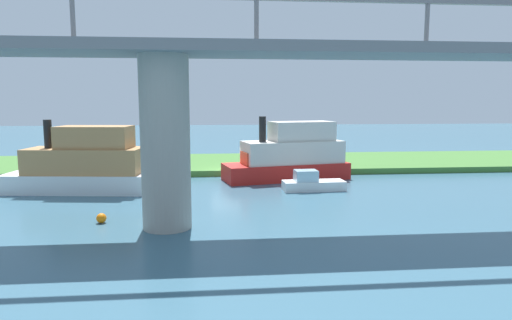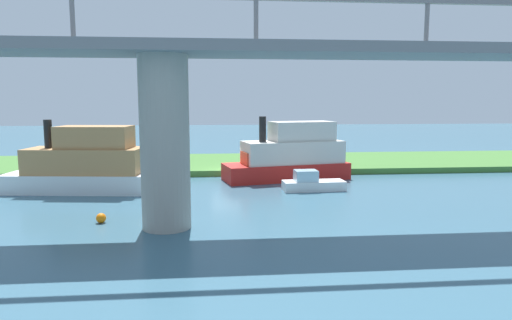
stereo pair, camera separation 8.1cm
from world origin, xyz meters
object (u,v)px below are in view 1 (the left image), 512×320
(motorboat_white, at_px, (290,156))
(riverboat_paddlewheel, at_px, (312,183))
(mooring_post, at_px, (131,163))
(marker_buoy, at_px, (101,218))
(pontoon_yellow, at_px, (83,165))
(person_on_bank, at_px, (155,160))
(bridge_pylon, at_px, (165,143))

(motorboat_white, height_order, riverboat_paddlewheel, motorboat_white)
(mooring_post, height_order, marker_buoy, mooring_post)
(riverboat_paddlewheel, bearing_deg, mooring_post, -29.87)
(pontoon_yellow, bearing_deg, motorboat_white, -166.84)
(pontoon_yellow, relative_size, riverboat_paddlewheel, 2.29)
(mooring_post, relative_size, pontoon_yellow, 0.10)
(mooring_post, bearing_deg, marker_buoy, 94.23)
(person_on_bank, height_order, pontoon_yellow, pontoon_yellow)
(person_on_bank, distance_m, marker_buoy, 15.25)
(motorboat_white, bearing_deg, marker_buoy, 45.44)
(marker_buoy, bearing_deg, pontoon_yellow, -69.36)
(motorboat_white, bearing_deg, riverboat_paddlewheel, 99.10)
(person_on_bank, relative_size, riverboat_paddlewheel, 0.32)
(mooring_post, relative_size, motorboat_white, 0.10)
(bridge_pylon, bearing_deg, riverboat_paddlewheel, -136.88)
(bridge_pylon, height_order, mooring_post, bridge_pylon)
(person_on_bank, xyz_separation_m, marker_buoy, (0.79, 15.19, -0.95))
(motorboat_white, distance_m, pontoon_yellow, 15.24)
(marker_buoy, bearing_deg, mooring_post, -85.77)
(pontoon_yellow, distance_m, marker_buoy, 9.10)
(person_on_bank, xyz_separation_m, riverboat_paddlewheel, (-11.63, 7.94, -0.70))
(bridge_pylon, xyz_separation_m, pontoon_yellow, (6.57, -9.57, -2.33))
(bridge_pylon, relative_size, mooring_post, 8.51)
(mooring_post, xyz_separation_m, riverboat_paddlewheel, (-13.53, 7.77, -0.48))
(motorboat_white, bearing_deg, pontoon_yellow, 13.16)
(person_on_bank, height_order, riverboat_paddlewheel, person_on_bank)
(motorboat_white, distance_m, riverboat_paddlewheel, 4.85)
(riverboat_paddlewheel, bearing_deg, person_on_bank, -34.33)
(bridge_pylon, distance_m, marker_buoy, 5.30)
(mooring_post, height_order, motorboat_white, motorboat_white)
(bridge_pylon, distance_m, person_on_bank, 16.84)
(riverboat_paddlewheel, xyz_separation_m, marker_buoy, (12.42, 7.25, -0.26))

